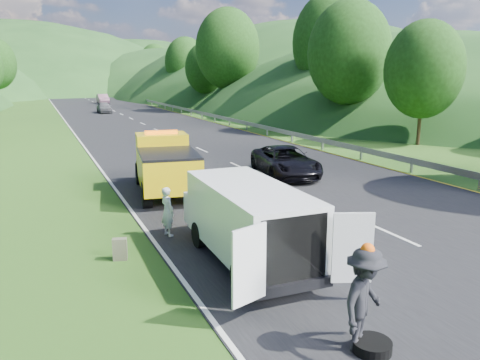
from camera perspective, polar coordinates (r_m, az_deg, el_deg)
name	(u,v)px	position (r m, az deg, el deg)	size (l,w,h in m)	color
ground	(277,229)	(15.12, 4.51, -5.95)	(320.00, 320.00, 0.00)	#38661E
road_surface	(131,119)	(53.72, -13.15, 7.31)	(14.00, 200.00, 0.02)	black
guardrail	(166,109)	(67.48, -9.01, 8.53)	(0.06, 140.00, 1.52)	gray
tree_line_right	(229,104)	(78.63, -1.35, 9.27)	(14.00, 140.00, 14.00)	#225619
hills_backdrop	(81,91)	(147.98, -18.79, 10.26)	(201.00, 288.60, 44.00)	#2D5B23
tow_truck	(165,164)	(19.48, -9.12, 1.89)	(2.91, 6.04, 2.49)	black
white_van	(247,219)	(12.16, 0.85, -4.74)	(3.24, 5.95, 2.10)	black
woman	(168,236)	(14.62, -8.72, -6.72)	(0.55, 0.40, 1.52)	silver
child	(203,245)	(13.77, -4.56, -7.86)	(0.51, 0.40, 1.06)	tan
worker	(361,351)	(9.19, 14.56, -19.50)	(1.25, 0.72, 1.94)	black
suitcase	(120,249)	(12.96, -14.43, -8.18)	(0.37, 0.21, 0.60)	#575641
spare_tire	(371,352)	(9.21, 15.73, -19.53)	(0.71, 0.71, 0.20)	black
passing_suv	(285,176)	(22.88, 5.52, 0.51)	(2.33, 5.05, 1.40)	black
dist_car_a	(105,113)	(62.50, -16.19, 7.86)	(1.61, 3.99, 1.36)	#4F5055
dist_car_b	(103,104)	(82.72, -16.35, 8.94)	(1.63, 4.67, 1.54)	#7D5367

